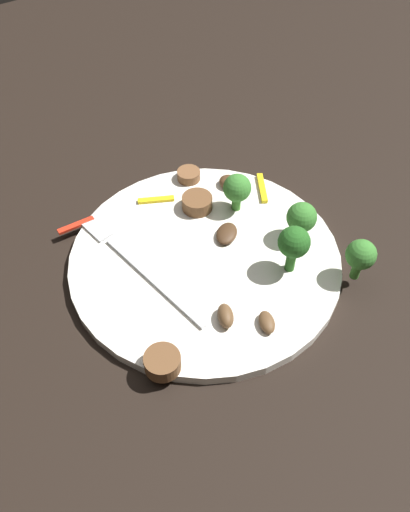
{
  "coord_description": "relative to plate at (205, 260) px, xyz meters",
  "views": [
    {
      "loc": [
        -0.29,
        0.19,
        0.41
      ],
      "look_at": [
        0.0,
        0.0,
        0.01
      ],
      "focal_mm": 37.15,
      "sensor_mm": 36.0,
      "label": 1
    }
  ],
  "objects": [
    {
      "name": "plate",
      "position": [
        0.0,
        0.0,
        0.0
      ],
      "size": [
        0.27,
        0.27,
        0.01
      ],
      "primitive_type": "cylinder",
      "color": "white",
      "rests_on": "ground_plane"
    },
    {
      "name": "broccoli_floret_2",
      "position": [
        -0.1,
        -0.11,
        0.04
      ],
      "size": [
        0.03,
        0.03,
        0.05
      ],
      "color": "#408630",
      "rests_on": "plate"
    },
    {
      "name": "pepper_strip_2",
      "position": [
        0.11,
        0.09,
        0.01
      ],
      "size": [
        0.01,
        0.04,
        0.0
      ],
      "primitive_type": "cube",
      "rotation": [
        0.0,
        0.0,
        1.53
      ],
      "color": "red",
      "rests_on": "plate"
    },
    {
      "name": "broccoli_floret_1",
      "position": [
        -0.03,
        -0.09,
        0.03
      ],
      "size": [
        0.03,
        0.03,
        0.04
      ],
      "color": "#408630",
      "rests_on": "plate"
    },
    {
      "name": "broccoli_floret_3",
      "position": [
        0.04,
        -0.07,
        0.03
      ],
      "size": [
        0.03,
        0.03,
        0.04
      ],
      "color": "#408630",
      "rests_on": "plate"
    },
    {
      "name": "sausage_slice_0",
      "position": [
        -0.08,
        0.1,
        0.01
      ],
      "size": [
        0.04,
        0.04,
        0.01
      ],
      "primitive_type": "cylinder",
      "rotation": [
        0.0,
        0.0,
        1.69
      ],
      "color": "brown",
      "rests_on": "plate"
    },
    {
      "name": "mushroom_2",
      "position": [
        0.01,
        -0.03,
        0.01
      ],
      "size": [
        0.04,
        0.04,
        0.01
      ],
      "primitive_type": "ellipsoid",
      "rotation": [
        0.0,
        0.0,
        5.41
      ],
      "color": "#422B19",
      "rests_on": "plate"
    },
    {
      "name": "pepper_strip_1",
      "position": [
        0.1,
        -0.0,
        0.01
      ],
      "size": [
        0.02,
        0.04,
        0.0
      ],
      "primitive_type": "cube",
      "rotation": [
        0.0,
        0.0,
        1.11
      ],
      "color": "yellow",
      "rests_on": "plate"
    },
    {
      "name": "broccoli_floret_0",
      "position": [
        -0.06,
        -0.06,
        0.04
      ],
      "size": [
        0.03,
        0.03,
        0.05
      ],
      "color": "#296420",
      "rests_on": "plate"
    },
    {
      "name": "sausage_slice_2",
      "position": [
        0.06,
        -0.03,
        0.01
      ],
      "size": [
        0.04,
        0.04,
        0.02
      ],
      "primitive_type": "cylinder",
      "rotation": [
        0.0,
        0.0,
        0.27
      ],
      "color": "brown",
      "rests_on": "plate"
    },
    {
      "name": "ground_plane",
      "position": [
        0.0,
        0.0,
        -0.01
      ],
      "size": [
        1.4,
        1.4,
        0.0
      ],
      "primitive_type": "plane",
      "color": "black"
    },
    {
      "name": "mushroom_1",
      "position": [
        -0.1,
        0.0,
        0.01
      ],
      "size": [
        0.03,
        0.02,
        0.01
      ],
      "primitive_type": "ellipsoid",
      "rotation": [
        0.0,
        0.0,
        2.73
      ],
      "color": "brown",
      "rests_on": "plate"
    },
    {
      "name": "sausage_slice_1",
      "position": [
        0.11,
        -0.05,
        0.01
      ],
      "size": [
        0.03,
        0.03,
        0.01
      ],
      "primitive_type": "cylinder",
      "rotation": [
        0.0,
        0.0,
        1.17
      ],
      "color": "brown",
      "rests_on": "plate"
    },
    {
      "name": "pepper_strip_0",
      "position": [
        0.05,
        -0.11,
        0.01
      ],
      "size": [
        0.04,
        0.03,
        0.0
      ],
      "primitive_type": "cube",
      "rotation": [
        0.0,
        0.0,
        5.76
      ],
      "color": "yellow",
      "rests_on": "plate"
    },
    {
      "name": "mushroom_0",
      "position": [
        -0.07,
        0.03,
        0.01
      ],
      "size": [
        0.03,
        0.02,
        0.01
      ],
      "primitive_type": "ellipsoid",
      "rotation": [
        0.0,
        0.0,
        2.7
      ],
      "color": "brown",
      "rests_on": "plate"
    },
    {
      "name": "mushroom_3",
      "position": [
        0.07,
        -0.08,
        0.01
      ],
      "size": [
        0.03,
        0.02,
        0.01
      ],
      "primitive_type": "ellipsoid",
      "rotation": [
        0.0,
        0.0,
        0.18
      ],
      "color": "#4C331E",
      "rests_on": "plate"
    },
    {
      "name": "fork",
      "position": [
        0.04,
        0.06,
        0.01
      ],
      "size": [
        0.18,
        0.04,
        0.0
      ],
      "rotation": [
        0.0,
        0.0,
        0.16
      ],
      "color": "silver",
      "rests_on": "plate"
    }
  ]
}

